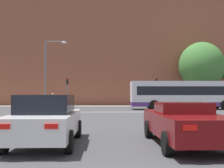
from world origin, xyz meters
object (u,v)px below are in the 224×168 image
at_px(car_saloon_left, 46,119).
at_px(traffic_light_far_left, 67,87).
at_px(traffic_light_far_right, 157,87).
at_px(pedestrian_waiting, 53,98).
at_px(street_lamp_junction, 49,67).
at_px(car_roadster_right, 184,123).
at_px(bus_crossing_lead, 186,94).

distance_m(car_saloon_left, traffic_light_far_left, 28.25).
relative_size(traffic_light_far_right, pedestrian_waiting, 2.11).
distance_m(traffic_light_far_left, street_lamp_junction, 10.23).
height_order(car_roadster_right, street_lamp_junction, street_lamp_junction).
bearing_deg(car_saloon_left, pedestrian_waiting, 99.71).
height_order(bus_crossing_lead, pedestrian_waiting, bus_crossing_lead).
distance_m(street_lamp_junction, pedestrian_waiting, 10.92).
relative_size(traffic_light_far_left, street_lamp_junction, 0.54).
xyz_separation_m(car_saloon_left, street_lamp_junction, (-3.59, 17.92, 3.40)).
distance_m(bus_crossing_lead, pedestrian_waiting, 17.42).
bearing_deg(traffic_light_far_right, bus_crossing_lead, -77.60).
bearing_deg(bus_crossing_lead, pedestrian_waiting, -116.38).
bearing_deg(street_lamp_junction, traffic_light_far_left, 88.28).
bearing_deg(pedestrian_waiting, traffic_light_far_right, -99.91).
bearing_deg(street_lamp_junction, car_saloon_left, -78.67).
bearing_deg(bus_crossing_lead, car_saloon_left, -26.79).
distance_m(car_roadster_right, bus_crossing_lead, 21.53).
height_order(car_saloon_left, pedestrian_waiting, pedestrian_waiting).
bearing_deg(pedestrian_waiting, car_roadster_right, -172.01).
bearing_deg(car_saloon_left, car_roadster_right, -3.02).
bearing_deg(traffic_light_far_right, pedestrian_waiting, -179.16).
relative_size(bus_crossing_lead, pedestrian_waiting, 6.69).
height_order(car_roadster_right, bus_crossing_lead, bus_crossing_lead).
bearing_deg(pedestrian_waiting, bus_crossing_lead, -127.12).
height_order(car_saloon_left, bus_crossing_lead, bus_crossing_lead).
height_order(car_saloon_left, traffic_light_far_left, traffic_light_far_left).
distance_m(traffic_light_far_left, traffic_light_far_right, 11.90).
relative_size(traffic_light_far_left, traffic_light_far_right, 1.00).
bearing_deg(car_roadster_right, traffic_light_far_left, 104.36).
bearing_deg(car_roadster_right, traffic_light_far_right, 80.73).
bearing_deg(pedestrian_waiting, car_saloon_left, 179.79).
xyz_separation_m(car_roadster_right, street_lamp_junction, (-7.97, 18.09, 3.50)).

